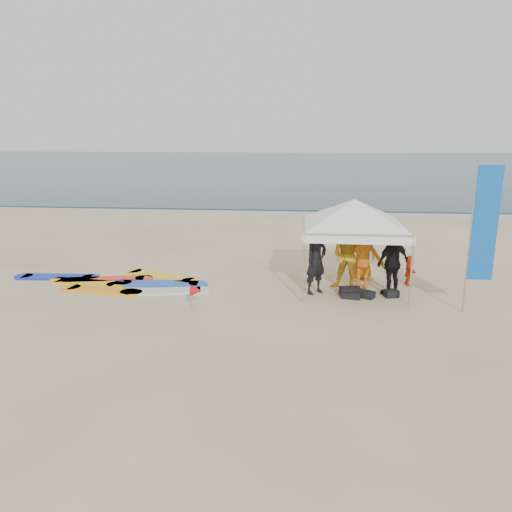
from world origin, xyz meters
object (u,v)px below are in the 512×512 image
object	(u,v)px
feather_flag	(483,225)
person_orange_a	(363,256)
person_black_b	(393,262)
person_yellow	(348,256)
surfboard_spread	(120,283)
person_black_a	(316,260)
person_seated	(409,270)
marker_pennant	(196,291)
person_orange_b	(362,252)
canopy_tent	(355,200)

from	to	relation	value
feather_flag	person_orange_a	bearing A→B (deg)	144.45
person_orange_a	person_black_b	bearing A→B (deg)	147.05
person_yellow	surfboard_spread	bearing A→B (deg)	-159.92
person_black_a	person_seated	bearing A→B (deg)	-22.61
person_orange_a	person_seated	world-z (taller)	person_orange_a
person_orange_a	person_seated	size ratio (longest dim) A/B	2.11
person_black_a	marker_pennant	size ratio (longest dim) A/B	2.95
person_orange_b	feather_flag	size ratio (longest dim) A/B	0.45
person_yellow	canopy_tent	bearing A→B (deg)	74.32
canopy_tent	marker_pennant	distance (m)	5.00
canopy_tent	marker_pennant	bearing A→B (deg)	-151.11
person_yellow	person_seated	distance (m)	1.99
marker_pennant	surfboard_spread	distance (m)	3.36
feather_flag	marker_pennant	bearing A→B (deg)	-176.09
surfboard_spread	marker_pennant	bearing A→B (deg)	-35.81
person_black_b	person_seated	distance (m)	1.24
person_yellow	person_orange_b	distance (m)	1.31
person_seated	person_orange_b	bearing A→B (deg)	67.70
person_yellow	marker_pennant	bearing A→B (deg)	-133.01
person_black_a	person_black_b	bearing A→B (deg)	-40.99
person_yellow	canopy_tent	xyz separation A→B (m)	(0.12, 0.17, 1.55)
person_black_a	person_orange_a	world-z (taller)	person_black_a
surfboard_spread	person_seated	bearing A→B (deg)	4.80
person_black_a	canopy_tent	bearing A→B (deg)	-13.66
person_black_a	surfboard_spread	size ratio (longest dim) A/B	0.33
marker_pennant	feather_flag	bearing A→B (deg)	3.91
person_yellow	person_orange_b	bearing A→B (deg)	86.10
person_black_a	canopy_tent	world-z (taller)	canopy_tent
marker_pennant	surfboard_spread	size ratio (longest dim) A/B	0.11
person_black_b	surfboard_spread	xyz separation A→B (m)	(-7.75, 0.24, -0.87)
person_orange_b	person_orange_a	bearing A→B (deg)	81.45
canopy_tent	surfboard_spread	world-z (taller)	canopy_tent
person_orange_b	canopy_tent	world-z (taller)	canopy_tent
person_black_a	person_yellow	distance (m)	0.99
person_orange_a	marker_pennant	world-z (taller)	person_orange_a
person_orange_a	person_black_b	size ratio (longest dim) A/B	1.02
person_black_a	feather_flag	size ratio (longest dim) A/B	0.51
person_orange_a	canopy_tent	xyz separation A→B (m)	(-0.32, -0.08, 1.60)
person_black_a	surfboard_spread	bearing A→B (deg)	133.53
person_black_b	marker_pennant	distance (m)	5.34
person_orange_b	surfboard_spread	world-z (taller)	person_orange_b
person_orange_b	person_black_b	bearing A→B (deg)	109.19
person_orange_b	canopy_tent	size ratio (longest dim) A/B	0.43
person_black_a	feather_flag	bearing A→B (deg)	-59.90
person_black_a	person_orange_a	xyz separation A→B (m)	(1.34, 0.66, -0.01)
person_seated	canopy_tent	distance (m)	2.73
feather_flag	marker_pennant	size ratio (longest dim) A/B	5.80
feather_flag	canopy_tent	bearing A→B (deg)	148.69
person_black_a	person_orange_a	size ratio (longest dim) A/B	1.01
person_black_a	person_yellow	bearing A→B (deg)	-18.79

